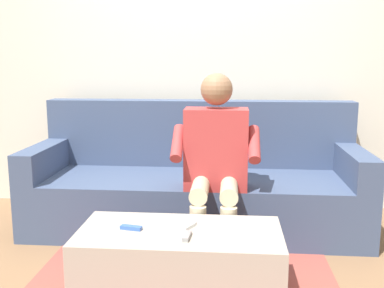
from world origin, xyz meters
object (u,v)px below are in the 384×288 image
at_px(coffee_table, 180,264).
at_px(remote_blue, 131,228).
at_px(person_solo_seated, 216,155).
at_px(couch, 196,185).
at_px(remote_white, 189,226).
at_px(remote_gray, 187,236).

height_order(coffee_table, remote_blue, remote_blue).
height_order(person_solo_seated, remote_blue, person_solo_seated).
height_order(coffee_table, person_solo_seated, person_solo_seated).
bearing_deg(couch, remote_white, 92.32).
xyz_separation_m(couch, remote_white, (-0.04, 1.08, 0.07)).
bearing_deg(remote_blue, remote_gray, 174.14).
height_order(coffee_table, remote_white, remote_white).
relative_size(couch, remote_white, 21.84).
height_order(remote_white, remote_blue, remote_blue).
distance_m(person_solo_seated, remote_white, 0.68).
bearing_deg(remote_white, couch, 28.19).
relative_size(coffee_table, remote_white, 9.48).
bearing_deg(remote_blue, remote_white, -159.58).
distance_m(couch, remote_blue, 1.16).
relative_size(person_solo_seated, remote_gray, 10.16).
bearing_deg(coffee_table, remote_white, -136.88).
distance_m(coffee_table, remote_gray, 0.23).
relative_size(couch, remote_blue, 21.57).
height_order(remote_white, remote_gray, remote_gray).
xyz_separation_m(couch, remote_gray, (-0.05, 1.22, 0.08)).
distance_m(coffee_table, remote_blue, 0.32).
height_order(coffee_table, remote_gray, remote_gray).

